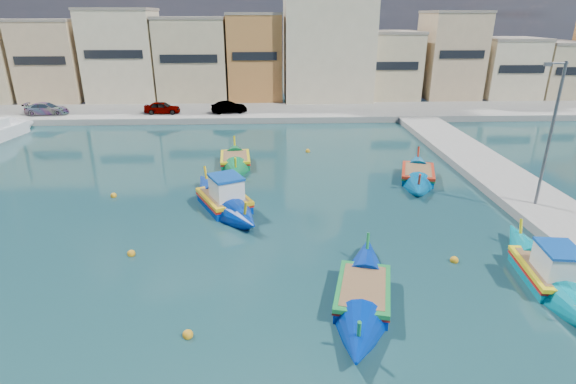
# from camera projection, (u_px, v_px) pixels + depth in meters

# --- Properties ---
(ground) EXTENTS (160.00, 160.00, 0.00)m
(ground) POSITION_uv_depth(u_px,v_px,m) (197.00, 279.00, 18.39)
(ground) COLOR #14343C
(ground) RESTS_ON ground
(north_quay) EXTENTS (80.00, 8.00, 0.60)m
(north_quay) POSITION_uv_depth(u_px,v_px,m) (241.00, 113.00, 48.00)
(north_quay) COLOR gray
(north_quay) RESTS_ON ground
(north_townhouses) EXTENTS (83.20, 7.87, 10.19)m
(north_townhouses) POSITION_uv_depth(u_px,v_px,m) (299.00, 60.00, 53.37)
(north_townhouses) COLOR tan
(north_townhouses) RESTS_ON ground
(church_block) EXTENTS (10.00, 10.00, 19.10)m
(church_block) POSITION_uv_depth(u_px,v_px,m) (327.00, 30.00, 52.83)
(church_block) COLOR beige
(church_block) RESTS_ON ground
(quay_street_lamp) EXTENTS (1.18, 0.16, 8.00)m
(quay_street_lamp) POSITION_uv_depth(u_px,v_px,m) (549.00, 135.00, 23.04)
(quay_street_lamp) COLOR #595B60
(quay_street_lamp) RESTS_ON ground
(parked_cars) EXTENTS (22.46, 2.00, 1.22)m
(parked_cars) POSITION_uv_depth(u_px,v_px,m) (133.00, 108.00, 45.85)
(parked_cars) COLOR #4C1919
(parked_cars) RESTS_ON north_quay
(luzzu_turquoise_cabin) EXTENTS (2.92, 8.64, 2.72)m
(luzzu_turquoise_cabin) POSITION_uv_depth(u_px,v_px,m) (548.00, 274.00, 18.12)
(luzzu_turquoise_cabin) COLOR #008CA0
(luzzu_turquoise_cabin) RESTS_ON ground
(luzzu_blue_cabin) EXTENTS (5.63, 8.66, 3.05)m
(luzzu_blue_cabin) POSITION_uv_depth(u_px,v_px,m) (224.00, 201.00, 25.11)
(luzzu_blue_cabin) COLOR #002B9F
(luzzu_blue_cabin) RESTS_ON ground
(luzzu_cyan_mid) EXTENTS (4.28, 8.48, 2.45)m
(luzzu_cyan_mid) POSITION_uv_depth(u_px,v_px,m) (418.00, 176.00, 29.43)
(luzzu_cyan_mid) COLOR #005C9B
(luzzu_cyan_mid) RESTS_ON ground
(luzzu_green) EXTENTS (2.58, 7.86, 2.43)m
(luzzu_green) POSITION_uv_depth(u_px,v_px,m) (235.00, 161.00, 32.27)
(luzzu_green) COLOR #0B753E
(luzzu_green) RESTS_ON ground
(luzzu_blue_south) EXTENTS (3.89, 8.51, 2.40)m
(luzzu_blue_south) POSITION_uv_depth(u_px,v_px,m) (363.00, 295.00, 16.91)
(luzzu_blue_south) COLOR #00279E
(luzzu_blue_south) RESTS_ON ground
(yacht_north) EXTENTS (3.60, 8.97, 11.64)m
(yacht_north) POSITION_uv_depth(u_px,v_px,m) (8.00, 130.00, 40.33)
(yacht_north) COLOR white
(yacht_north) RESTS_ON ground
(mooring_buoys) EXTENTS (17.68, 21.91, 0.36)m
(mooring_buoys) POSITION_uv_depth(u_px,v_px,m) (242.00, 218.00, 23.74)
(mooring_buoys) COLOR orange
(mooring_buoys) RESTS_ON ground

